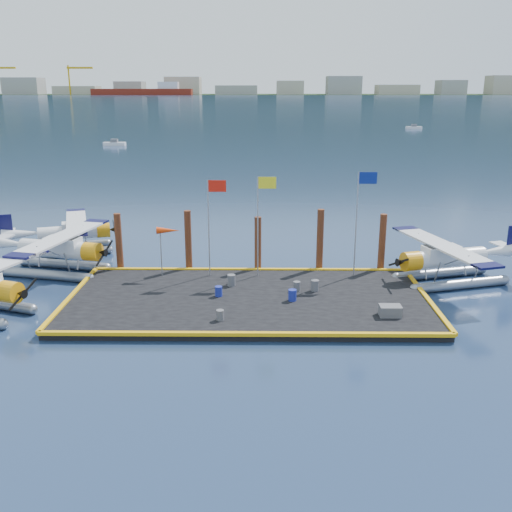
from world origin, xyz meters
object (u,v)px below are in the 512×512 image
Objects in this scene: flagpole_yellow at (261,211)px; crate at (390,311)px; piling_1 at (188,243)px; piling_2 at (258,246)px; flagpole_red at (212,213)px; piling_0 at (119,244)px; piling_3 at (320,242)px; seaplane_d at (446,261)px; drum_1 at (292,295)px; drum_5 at (231,280)px; flagpole_blue at (360,209)px; drum_0 at (219,291)px; drum_3 at (220,315)px; drum_2 at (297,286)px; piling_4 at (382,245)px; seaplane_c at (72,234)px; drum_4 at (315,285)px; seaplane_b at (58,252)px; windsock at (168,232)px.

crate is at bearing -44.06° from flagpole_yellow.
piling_1 reaches higher than piling_2.
flagpole_red reaches higher than piling_0.
flagpole_yellow reaches higher than piling_0.
flagpole_yellow is 1.44× the size of piling_3.
seaplane_d reaches higher than drum_1.
seaplane_d is at bearing 22.74° from drum_1.
seaplane_d is at bearing -9.25° from piling_2.
drum_5 is 4.30m from flagpole_red.
piling_2 is (4.50, 0.00, -0.20)m from piling_1.
flagpole_blue is at bearing -0.00° from flagpole_red.
piling_3 is at bearing 143.93° from flagpole_blue.
piling_3 is (5.55, 3.49, 1.41)m from drum_5.
piling_1 is (-2.32, 5.27, 1.41)m from drum_0.
piling_3 reaches higher than drum_3.
seaplane_d reaches higher than drum_2.
piling_4 reaches higher than drum_0.
seaplane_d is at bearing -1.44° from flagpole_yellow.
crate is (8.43, -4.58, -0.06)m from drum_5.
flagpole_red reaches higher than piling_3.
drum_5 reaches higher than drum_1.
flagpole_blue is (19.84, -6.42, 3.31)m from seaplane_c.
drum_5 is (-4.88, 0.85, 0.01)m from drum_4.
seaplane_b is 2.58× the size of piling_2.
seaplane_b is at bearing -9.91° from seaplane_c.
seaplane_d reaches higher than crate.
drum_0 is at bearing 171.01° from drum_1.
windsock is (-12.41, 6.46, 2.55)m from crate.
piling_0 is (-11.28, 4.39, 1.31)m from drum_2.
drum_3 is at bearing -73.11° from piling_1.
piling_3 is (5.85, 8.73, 1.48)m from drum_3.
drum_4 is at bearing 2.89° from drum_2.
piling_1 is 1.11× the size of piling_2.
drum_4 is at bearing -17.19° from windsock.
drum_0 is at bearing -47.68° from windsock.
piling_4 reaches higher than windsock.
drum_0 is 8.72m from piling_0.
windsock is at bearing 180.00° from flagpole_yellow.
drum_2 is (0.33, 1.53, -0.03)m from drum_1.
drum_4 reaches higher than drum_3.
drum_0 is at bearing 162.89° from crate.
flagpole_red is 3.28m from piling_1.
piling_3 reaches higher than crate.
piling_4 is (10.79, 1.60, -2.40)m from flagpole_red.
crate is 8.25m from piling_4.
flagpole_yellow reaches higher than crate.
drum_5 is 0.22× the size of windsock.
flagpole_blue is 11.12m from piling_1.
drum_0 is 0.89× the size of drum_4.
flagpole_blue is 15.51m from piling_0.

